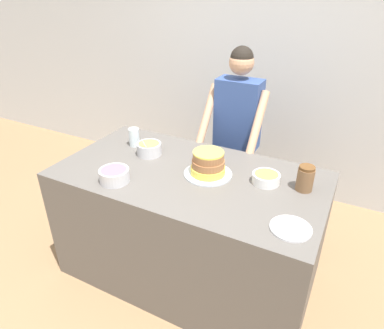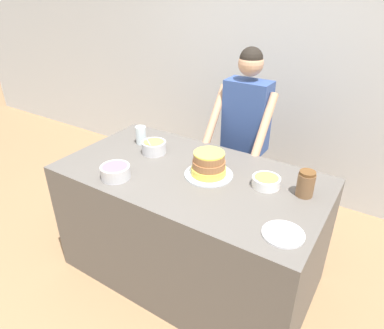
{
  "view_description": "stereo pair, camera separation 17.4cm",
  "coord_description": "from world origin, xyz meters",
  "px_view_note": "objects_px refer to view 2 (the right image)",
  "views": [
    {
      "loc": [
        0.93,
        -1.27,
        2.02
      ],
      "look_at": [
        0.05,
        0.43,
        0.98
      ],
      "focal_mm": 32.0,
      "sensor_mm": 36.0,
      "label": 1
    },
    {
      "loc": [
        1.08,
        -1.18,
        2.02
      ],
      "look_at": [
        0.05,
        0.43,
        0.98
      ],
      "focal_mm": 32.0,
      "sensor_mm": 36.0,
      "label": 2
    }
  ],
  "objects_px": {
    "stoneware_jar": "(306,184)",
    "frosting_bowl_yellow": "(154,147)",
    "cake": "(209,165)",
    "person_baker": "(245,126)",
    "drinking_glass": "(141,135)",
    "ceramic_plate": "(283,234)",
    "frosting_bowl_olive": "(266,181)",
    "frosting_bowl_purple": "(115,171)"
  },
  "relations": [
    {
      "from": "stoneware_jar",
      "to": "frosting_bowl_yellow",
      "type": "bearing_deg",
      "value": -178.17
    },
    {
      "from": "cake",
      "to": "frosting_bowl_yellow",
      "type": "height_order",
      "value": "cake"
    },
    {
      "from": "person_baker",
      "to": "cake",
      "type": "bearing_deg",
      "value": -84.07
    },
    {
      "from": "person_baker",
      "to": "drinking_glass",
      "type": "bearing_deg",
      "value": -137.37
    },
    {
      "from": "cake",
      "to": "ceramic_plate",
      "type": "relative_size",
      "value": 1.48
    },
    {
      "from": "cake",
      "to": "stoneware_jar",
      "type": "distance_m",
      "value": 0.61
    },
    {
      "from": "frosting_bowl_olive",
      "to": "drinking_glass",
      "type": "xyz_separation_m",
      "value": [
        -1.07,
        0.07,
        0.03
      ]
    },
    {
      "from": "stoneware_jar",
      "to": "frosting_bowl_purple",
      "type": "bearing_deg",
      "value": -157.25
    },
    {
      "from": "cake",
      "to": "ceramic_plate",
      "type": "height_order",
      "value": "cake"
    },
    {
      "from": "cake",
      "to": "frosting_bowl_purple",
      "type": "bearing_deg",
      "value": -144.14
    },
    {
      "from": "frosting_bowl_yellow",
      "to": "frosting_bowl_olive",
      "type": "bearing_deg",
      "value": 0.48
    },
    {
      "from": "frosting_bowl_olive",
      "to": "ceramic_plate",
      "type": "bearing_deg",
      "value": -57.27
    },
    {
      "from": "stoneware_jar",
      "to": "ceramic_plate",
      "type": "bearing_deg",
      "value": -87.19
    },
    {
      "from": "cake",
      "to": "drinking_glass",
      "type": "bearing_deg",
      "value": 168.24
    },
    {
      "from": "person_baker",
      "to": "ceramic_plate",
      "type": "xyz_separation_m",
      "value": [
        0.69,
        -1.03,
        -0.08
      ]
    },
    {
      "from": "drinking_glass",
      "to": "ceramic_plate",
      "type": "xyz_separation_m",
      "value": [
        1.32,
        -0.46,
        -0.06
      ]
    },
    {
      "from": "frosting_bowl_yellow",
      "to": "cake",
      "type": "bearing_deg",
      "value": -7.54
    },
    {
      "from": "person_baker",
      "to": "cake",
      "type": "relative_size",
      "value": 5.0
    },
    {
      "from": "person_baker",
      "to": "stoneware_jar",
      "type": "bearing_deg",
      "value": -42.37
    },
    {
      "from": "frosting_bowl_yellow",
      "to": "frosting_bowl_olive",
      "type": "height_order",
      "value": "frosting_bowl_yellow"
    },
    {
      "from": "frosting_bowl_yellow",
      "to": "person_baker",
      "type": "bearing_deg",
      "value": 56.32
    },
    {
      "from": "cake",
      "to": "drinking_glass",
      "type": "xyz_separation_m",
      "value": [
        -0.7,
        0.15,
        -0.0
      ]
    },
    {
      "from": "person_baker",
      "to": "ceramic_plate",
      "type": "height_order",
      "value": "person_baker"
    },
    {
      "from": "frosting_bowl_purple",
      "to": "stoneware_jar",
      "type": "height_order",
      "value": "stoneware_jar"
    },
    {
      "from": "cake",
      "to": "ceramic_plate",
      "type": "bearing_deg",
      "value": -27.0
    },
    {
      "from": "cake",
      "to": "stoneware_jar",
      "type": "height_order",
      "value": "cake"
    },
    {
      "from": "ceramic_plate",
      "to": "stoneware_jar",
      "type": "relative_size",
      "value": 1.33
    },
    {
      "from": "person_baker",
      "to": "frosting_bowl_olive",
      "type": "xyz_separation_m",
      "value": [
        0.44,
        -0.64,
        -0.05
      ]
    },
    {
      "from": "cake",
      "to": "frosting_bowl_olive",
      "type": "distance_m",
      "value": 0.38
    },
    {
      "from": "cake",
      "to": "frosting_bowl_olive",
      "type": "xyz_separation_m",
      "value": [
        0.37,
        0.07,
        -0.04
      ]
    },
    {
      "from": "frosting_bowl_yellow",
      "to": "frosting_bowl_purple",
      "type": "distance_m",
      "value": 0.42
    },
    {
      "from": "frosting_bowl_purple",
      "to": "stoneware_jar",
      "type": "bearing_deg",
      "value": 22.75
    },
    {
      "from": "drinking_glass",
      "to": "ceramic_plate",
      "type": "height_order",
      "value": "drinking_glass"
    },
    {
      "from": "frosting_bowl_olive",
      "to": "frosting_bowl_purple",
      "type": "distance_m",
      "value": 0.96
    },
    {
      "from": "cake",
      "to": "frosting_bowl_purple",
      "type": "relative_size",
      "value": 1.68
    },
    {
      "from": "person_baker",
      "to": "ceramic_plate",
      "type": "relative_size",
      "value": 7.38
    },
    {
      "from": "frosting_bowl_yellow",
      "to": "frosting_bowl_purple",
      "type": "xyz_separation_m",
      "value": [
        0.02,
        -0.42,
        -0.0
      ]
    },
    {
      "from": "frosting_bowl_yellow",
      "to": "stoneware_jar",
      "type": "relative_size",
      "value": 1.11
    },
    {
      "from": "frosting_bowl_olive",
      "to": "frosting_bowl_purple",
      "type": "relative_size",
      "value": 0.92
    },
    {
      "from": "ceramic_plate",
      "to": "frosting_bowl_olive",
      "type": "bearing_deg",
      "value": 122.73
    },
    {
      "from": "cake",
      "to": "frosting_bowl_yellow",
      "type": "xyz_separation_m",
      "value": [
        -0.51,
        0.07,
        -0.03
      ]
    },
    {
      "from": "frosting_bowl_olive",
      "to": "ceramic_plate",
      "type": "xyz_separation_m",
      "value": [
        0.25,
        -0.39,
        -0.03
      ]
    }
  ]
}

